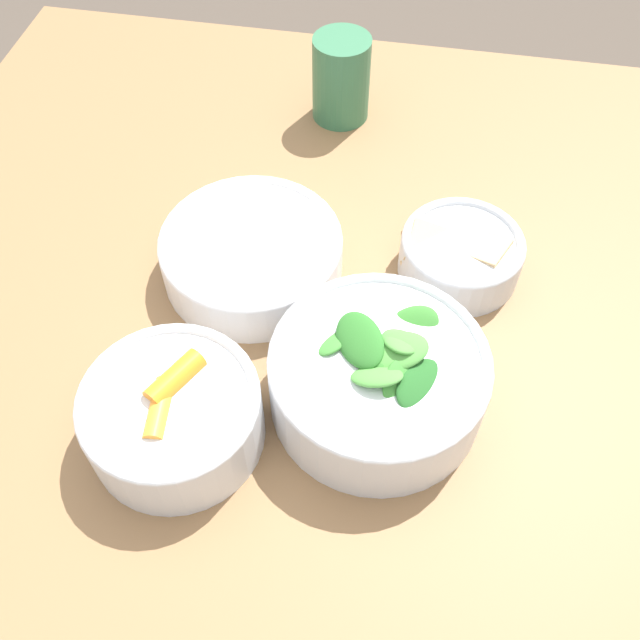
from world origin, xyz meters
The scene contains 7 objects.
ground_plane centered at (0.00, 0.00, 0.00)m, with size 10.00×10.00×0.00m, color #4C4238.
dining_table centered at (0.00, 0.00, 0.62)m, with size 1.08×0.89×0.73m.
bowl_carrots centered at (-0.10, 0.04, 0.77)m, with size 0.15×0.15×0.07m.
bowl_greens centered at (-0.03, -0.13, 0.77)m, with size 0.19×0.19×0.09m.
bowl_beans_hotdog centered at (0.10, 0.02, 0.76)m, with size 0.18×0.18×0.05m.
bowl_cookies centered at (0.14, -0.19, 0.76)m, with size 0.12×0.13×0.05m.
cup centered at (0.37, -0.03, 0.79)m, with size 0.07×0.07×0.10m.
Camera 1 is at (-0.37, -0.13, 1.30)m, focal length 40.00 mm.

